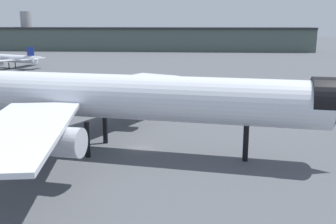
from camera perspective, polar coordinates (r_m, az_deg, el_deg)
ground at (r=60.80m, az=-3.96°, el=-5.25°), size 900.00×900.00×0.00m
airliner_near_gate at (r=57.90m, az=-8.26°, el=2.15°), size 66.81×59.66×18.73m
airliner_far_taxiway at (r=179.15m, az=-22.13°, el=7.26°), size 31.49×28.25×9.08m
terminal_building at (r=268.82m, az=-4.83°, el=10.60°), size 231.45×52.99×25.99m
traffic_cone_near_nose at (r=87.06m, az=15.74°, el=0.14°), size 0.58×0.58×0.73m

